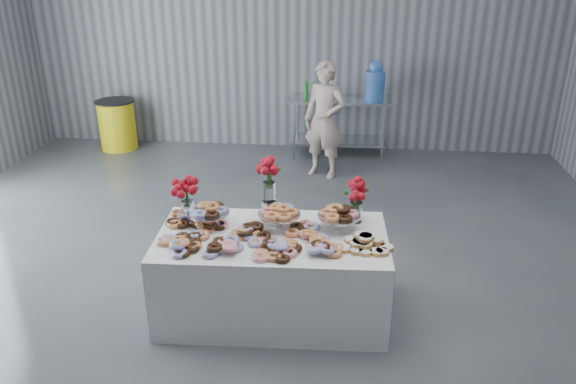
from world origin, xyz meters
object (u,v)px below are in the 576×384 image
Objects in this scene: prep_table at (339,116)px; person at (324,120)px; display_table at (273,274)px; water_jug at (375,82)px; trash_barrel at (117,125)px.

person is (-0.19, -0.81, 0.17)m from prep_table.
person is (0.29, 3.26, 0.42)m from display_table.
water_jug is (0.98, 4.07, 0.77)m from display_table.
display_table is 2.47× the size of trash_barrel.
trash_barrel reaches higher than display_table.
display_table is 5.03m from trash_barrel.
person is 2.06× the size of trash_barrel.
person reaches higher than display_table.
prep_table reaches higher than trash_barrel.
trash_barrel is (-3.95, 0.00, -0.76)m from water_jug.
water_jug is (0.50, -0.00, 0.53)m from prep_table.
prep_table is at bearing 100.08° from person.
trash_barrel is at bearing -170.81° from person.
display_table is 3.43× the size of water_jug.
water_jug is at bearing 0.00° from trash_barrel.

